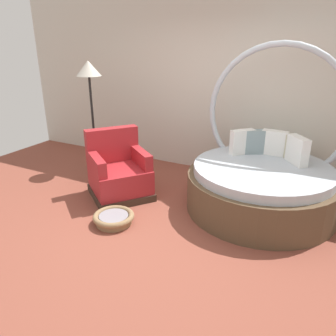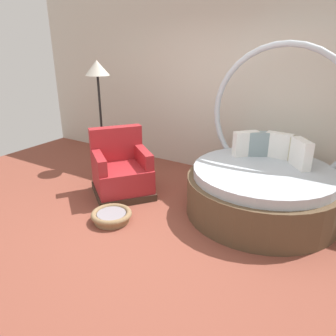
# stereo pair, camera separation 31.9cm
# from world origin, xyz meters

# --- Properties ---
(ground_plane) EXTENTS (8.00, 8.00, 0.02)m
(ground_plane) POSITION_xyz_m (0.00, 0.00, -0.01)
(ground_plane) COLOR brown
(back_wall) EXTENTS (8.00, 0.12, 2.90)m
(back_wall) POSITION_xyz_m (0.00, 2.14, 1.45)
(back_wall) COLOR beige
(back_wall) RESTS_ON ground_plane
(round_daybed) EXTENTS (1.93, 1.93, 2.12)m
(round_daybed) POSITION_xyz_m (0.97, 1.10, 0.41)
(round_daybed) COLOR brown
(round_daybed) RESTS_ON ground_plane
(red_armchair) EXTENTS (1.12, 1.12, 0.94)m
(red_armchair) POSITION_xyz_m (-0.95, 0.53, 0.33)
(red_armchair) COLOR #38281E
(red_armchair) RESTS_ON ground_plane
(pet_basket) EXTENTS (0.51, 0.51, 0.13)m
(pet_basket) POSITION_xyz_m (-0.53, -0.18, 0.07)
(pet_basket) COLOR #8E704C
(pet_basket) RESTS_ON ground_plane
(floor_lamp) EXTENTS (0.40, 0.40, 1.82)m
(floor_lamp) POSITION_xyz_m (-1.94, 1.23, 1.53)
(floor_lamp) COLOR black
(floor_lamp) RESTS_ON ground_plane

